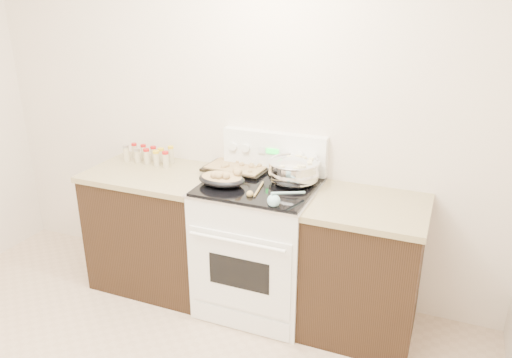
% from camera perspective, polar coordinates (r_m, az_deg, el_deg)
% --- Properties ---
extents(room_shell, '(4.10, 3.60, 2.75)m').
position_cam_1_polar(room_shell, '(2.12, -23.47, 6.53)').
color(room_shell, silver).
rests_on(room_shell, ground).
extents(counter_left, '(0.93, 0.67, 0.92)m').
position_cam_1_polar(counter_left, '(3.88, -11.14, -5.44)').
color(counter_left, black).
rests_on(counter_left, ground).
extents(counter_right, '(0.73, 0.67, 0.92)m').
position_cam_1_polar(counter_right, '(3.37, 12.16, -9.94)').
color(counter_right, black).
rests_on(counter_right, ground).
extents(kitchen_range, '(0.78, 0.73, 1.22)m').
position_cam_1_polar(kitchen_range, '(3.51, 0.34, -7.47)').
color(kitchen_range, white).
rests_on(kitchen_range, ground).
extents(mixing_bowl, '(0.36, 0.36, 0.21)m').
position_cam_1_polar(mixing_bowl, '(3.32, 4.33, 0.86)').
color(mixing_bowl, silver).
rests_on(mixing_bowl, kitchen_range).
extents(roasting_pan, '(0.33, 0.23, 0.12)m').
position_cam_1_polar(roasting_pan, '(3.29, -3.89, 0.08)').
color(roasting_pan, black).
rests_on(roasting_pan, kitchen_range).
extents(baking_sheet, '(0.47, 0.35, 0.06)m').
position_cam_1_polar(baking_sheet, '(3.58, -2.08, 1.36)').
color(baking_sheet, black).
rests_on(baking_sheet, kitchen_range).
extents(wooden_spoon, '(0.06, 0.25, 0.04)m').
position_cam_1_polar(wooden_spoon, '(3.16, -0.33, -1.51)').
color(wooden_spoon, '#AC8C4E').
rests_on(wooden_spoon, kitchen_range).
extents(blue_ladle, '(0.18, 0.24, 0.10)m').
position_cam_1_polar(blue_ladle, '(3.00, 2.23, -2.39)').
color(blue_ladle, '#8BC3CF').
rests_on(blue_ladle, kitchen_range).
extents(spice_jars, '(0.40, 0.15, 0.13)m').
position_cam_1_polar(spice_jars, '(3.86, -12.04, 2.71)').
color(spice_jars, '#BFB28C').
rests_on(spice_jars, counter_left).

